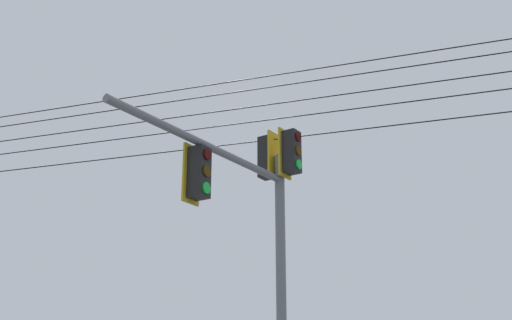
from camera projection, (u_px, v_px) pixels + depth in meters
signal_mast_assembly at (260, 222)px, 12.02m from camera, size 2.73×4.59×7.17m
overhead_wire_span at (332, 97)px, 13.11m from camera, size 25.16×6.20×2.03m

